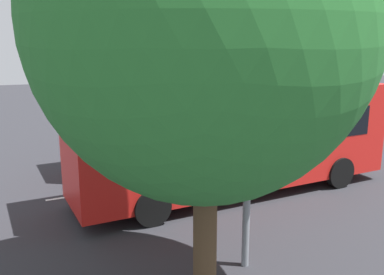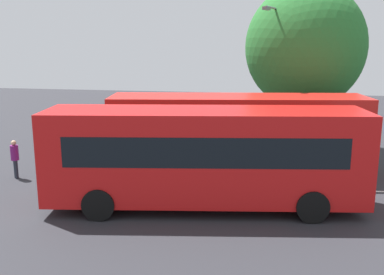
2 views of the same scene
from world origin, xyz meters
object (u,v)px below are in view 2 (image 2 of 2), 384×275
at_px(bus_center_left, 204,155).
at_px(depot_tree, 305,47).
at_px(pedestrian, 15,156).
at_px(bus_far_left, 237,132).
at_px(street_lamp, 277,71).

distance_m(bus_center_left, depot_tree, 10.44).
bearing_deg(depot_tree, pedestrian, 32.07).
bearing_deg(bus_far_left, pedestrian, 4.39).
height_order(pedestrian, depot_tree, depot_tree).
relative_size(bus_far_left, pedestrian, 6.67).
xyz_separation_m(bus_center_left, street_lamp, (-2.31, -7.98, 2.26)).
bearing_deg(street_lamp, bus_far_left, -2.28).
bearing_deg(bus_far_left, street_lamp, -119.97).
height_order(street_lamp, depot_tree, depot_tree).
xyz_separation_m(bus_far_left, street_lamp, (-1.56, -4.06, 2.26)).
bearing_deg(depot_tree, street_lamp, 41.40).
distance_m(bus_far_left, depot_tree, 6.90).
xyz_separation_m(pedestrian, depot_tree, (-11.73, -7.35, 4.29)).
relative_size(bus_far_left, street_lamp, 1.50).
distance_m(street_lamp, depot_tree, 2.13).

